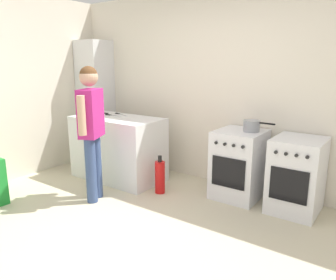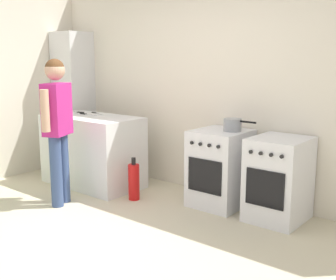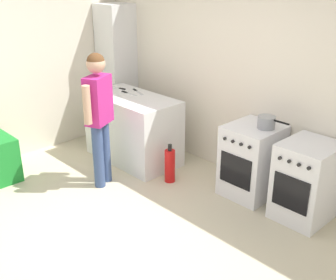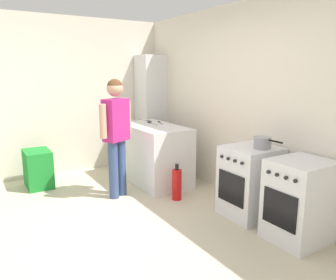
{
  "view_description": "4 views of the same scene",
  "coord_description": "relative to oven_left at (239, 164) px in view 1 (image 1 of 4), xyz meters",
  "views": [
    {
      "loc": [
        1.89,
        -2.09,
        1.67
      ],
      "look_at": [
        -0.29,
        0.95,
        0.77
      ],
      "focal_mm": 35.0,
      "sensor_mm": 36.0,
      "label": 1
    },
    {
      "loc": [
        2.77,
        -2.29,
        1.62
      ],
      "look_at": [
        0.14,
        0.93,
        0.81
      ],
      "focal_mm": 45.0,
      "sensor_mm": 36.0,
      "label": 2
    },
    {
      "loc": [
        2.86,
        -2.15,
        2.51
      ],
      "look_at": [
        -0.16,
        0.73,
        0.77
      ],
      "focal_mm": 45.0,
      "sensor_mm": 36.0,
      "label": 3
    },
    {
      "loc": [
        3.01,
        -1.2,
        1.72
      ],
      "look_at": [
        -0.2,
        0.77,
        0.92
      ],
      "focal_mm": 35.0,
      "sensor_mm": 36.0,
      "label": 4
    }
  ],
  "objects": [
    {
      "name": "back_wall",
      "position": [
        -0.35,
        0.37,
        0.87
      ],
      "size": [
        6.0,
        0.1,
        2.6
      ],
      "primitive_type": "cube",
      "color": "silver",
      "rests_on": "ground"
    },
    {
      "name": "side_wall_left",
      "position": [
        -2.95,
        -1.18,
        0.87
      ],
      "size": [
        0.1,
        3.1,
        2.6
      ],
      "primitive_type": "cube",
      "color": "silver",
      "rests_on": "ground"
    },
    {
      "name": "ground_plane",
      "position": [
        -0.35,
        -1.58,
        -0.43
      ],
      "size": [
        8.0,
        8.0,
        0.0
      ],
      "primitive_type": "plane",
      "color": "beige"
    },
    {
      "name": "person",
      "position": [
        -1.4,
        -1.11,
        0.54
      ],
      "size": [
        0.32,
        0.53,
        1.62
      ],
      "color": "#384C7A",
      "rests_on": "ground"
    },
    {
      "name": "counter_unit",
      "position": [
        -1.7,
        -0.38,
        0.02
      ],
      "size": [
        1.3,
        0.7,
        0.9
      ],
      "primitive_type": "cube",
      "color": "silver",
      "rests_on": "ground"
    },
    {
      "name": "knife_carving",
      "position": [
        -1.82,
        -0.18,
        0.48
      ],
      "size": [
        0.32,
        0.13,
        0.01
      ],
      "color": "silver",
      "rests_on": "counter_unit"
    },
    {
      "name": "oven_right",
      "position": [
        0.69,
        -0.0,
        -0.0
      ],
      "size": [
        0.53,
        0.62,
        0.85
      ],
      "color": "silver",
      "rests_on": "ground"
    },
    {
      "name": "pot",
      "position": [
        0.12,
        0.04,
        0.49
      ],
      "size": [
        0.38,
        0.2,
        0.14
      ],
      "color": "gray",
      "rests_on": "oven_left"
    },
    {
      "name": "oven_left",
      "position": [
        0.0,
        0.0,
        0.0
      ],
      "size": [
        0.55,
        0.62,
        0.85
      ],
      "color": "silver",
      "rests_on": "ground"
    },
    {
      "name": "knife_bread",
      "position": [
        -2.19,
        -0.25,
        0.48
      ],
      "size": [
        0.35,
        0.08,
        0.01
      ],
      "color": "silver",
      "rests_on": "counter_unit"
    },
    {
      "name": "knife_paring",
      "position": [
        -2.19,
        -0.62,
        0.48
      ],
      "size": [
        0.21,
        0.06,
        0.01
      ],
      "color": "silver",
      "rests_on": "counter_unit"
    },
    {
      "name": "fire_extinguisher",
      "position": [
        -0.87,
        -0.48,
        -0.21
      ],
      "size": [
        0.13,
        0.13,
        0.5
      ],
      "color": "red",
      "rests_on": "ground"
    },
    {
      "name": "knife_chef",
      "position": [
        -1.85,
        -0.32,
        0.48
      ],
      "size": [
        0.31,
        0.04,
        0.01
      ],
      "color": "silver",
      "rests_on": "counter_unit"
    },
    {
      "name": "larder_cabinet",
      "position": [
        -2.65,
        0.1,
        0.57
      ],
      "size": [
        0.48,
        0.44,
        2.0
      ],
      "primitive_type": "cube",
      "color": "silver",
      "rests_on": "ground"
    }
  ]
}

